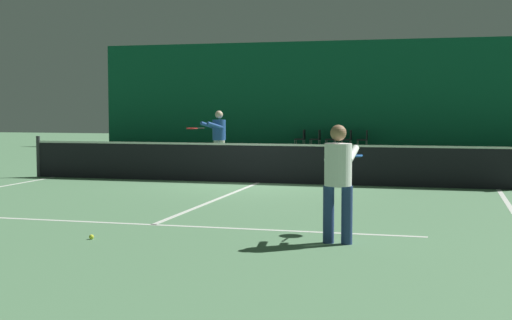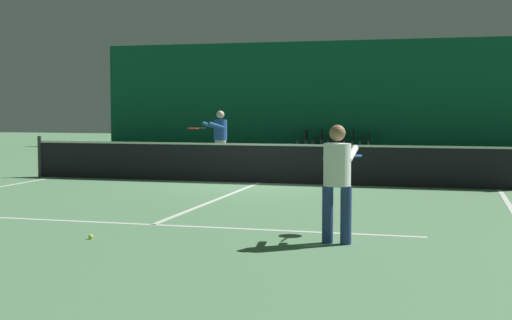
# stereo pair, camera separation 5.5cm
# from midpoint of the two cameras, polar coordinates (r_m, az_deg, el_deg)

# --- Properties ---
(ground_plane) EXTENTS (60.00, 60.00, 0.00)m
(ground_plane) POSITION_cam_midpoint_polar(r_m,az_deg,el_deg) (17.16, 0.33, -1.84)
(ground_plane) COLOR #56845B
(backdrop_curtain) EXTENTS (23.00, 0.12, 4.79)m
(backdrop_curtain) POSITION_cam_midpoint_polar(r_m,az_deg,el_deg) (32.05, 7.33, 5.21)
(backdrop_curtain) COLOR #0F5138
(backdrop_curtain) RESTS_ON ground
(court_line_baseline_far) EXTENTS (11.00, 0.10, 0.00)m
(court_line_baseline_far) POSITION_cam_midpoint_polar(r_m,az_deg,el_deg) (28.79, 6.38, 0.57)
(court_line_baseline_far) COLOR silver
(court_line_baseline_far) RESTS_ON ground
(court_line_service_far) EXTENTS (8.25, 0.10, 0.00)m
(court_line_service_far) POSITION_cam_midpoint_polar(r_m,az_deg,el_deg) (23.38, 4.33, -0.25)
(court_line_service_far) COLOR silver
(court_line_service_far) RESTS_ON ground
(court_line_service_near) EXTENTS (8.25, 0.10, 0.00)m
(court_line_service_near) POSITION_cam_midpoint_polar(r_m,az_deg,el_deg) (11.14, -8.12, -5.14)
(court_line_service_near) COLOR silver
(court_line_service_near) RESTS_ON ground
(court_line_sideline_left) EXTENTS (0.10, 23.80, 0.00)m
(court_line_sideline_left) POSITION_cam_midpoint_polar(r_m,az_deg,el_deg) (19.30, -15.67, -1.32)
(court_line_sideline_left) COLOR silver
(court_line_sideline_left) RESTS_ON ground
(court_line_sideline_right) EXTENTS (0.10, 23.80, 0.00)m
(court_line_sideline_right) POSITION_cam_midpoint_polar(r_m,az_deg,el_deg) (16.64, 18.99, -2.25)
(court_line_sideline_right) COLOR silver
(court_line_sideline_right) RESTS_ON ground
(court_line_centre) EXTENTS (0.10, 12.80, 0.00)m
(court_line_centre) POSITION_cam_midpoint_polar(r_m,az_deg,el_deg) (17.16, 0.33, -1.83)
(court_line_centre) COLOR silver
(court_line_centre) RESTS_ON ground
(tennis_net) EXTENTS (12.00, 0.10, 1.07)m
(tennis_net) POSITION_cam_midpoint_polar(r_m,az_deg,el_deg) (17.11, 0.33, -0.14)
(tennis_net) COLOR black
(tennis_net) RESTS_ON ground
(player_near) EXTENTS (0.43, 1.33, 1.58)m
(player_near) POSITION_cam_midpoint_polar(r_m,az_deg,el_deg) (9.50, 6.72, -1.15)
(player_near) COLOR navy
(player_near) RESTS_ON ground
(player_far) EXTENTS (1.06, 1.35, 1.72)m
(player_far) POSITION_cam_midpoint_polar(r_m,az_deg,el_deg) (21.28, -2.88, 2.03)
(player_far) COLOR beige
(player_far) RESTS_ON ground
(courtside_chair_0) EXTENTS (0.44, 0.44, 0.84)m
(courtside_chair_0) POSITION_cam_midpoint_polar(r_m,az_deg,el_deg) (31.83, 3.87, 1.80)
(courtside_chair_0) COLOR #99999E
(courtside_chair_0) RESTS_ON ground
(courtside_chair_1) EXTENTS (0.44, 0.44, 0.84)m
(courtside_chair_1) POSITION_cam_midpoint_polar(r_m,az_deg,el_deg) (31.70, 5.10, 1.78)
(courtside_chair_1) COLOR #99999E
(courtside_chair_1) RESTS_ON ground
(courtside_chair_2) EXTENTS (0.44, 0.44, 0.84)m
(courtside_chair_2) POSITION_cam_midpoint_polar(r_m,az_deg,el_deg) (31.59, 6.34, 1.76)
(courtside_chair_2) COLOR #99999E
(courtside_chair_2) RESTS_ON ground
(courtside_chair_3) EXTENTS (0.44, 0.44, 0.84)m
(courtside_chair_3) POSITION_cam_midpoint_polar(r_m,az_deg,el_deg) (31.49, 7.59, 1.75)
(courtside_chair_3) COLOR #99999E
(courtside_chair_3) RESTS_ON ground
(courtside_chair_4) EXTENTS (0.44, 0.44, 0.84)m
(courtside_chair_4) POSITION_cam_midpoint_polar(r_m,az_deg,el_deg) (31.41, 8.84, 1.73)
(courtside_chair_4) COLOR #99999E
(courtside_chair_4) RESTS_ON ground
(tennis_ball) EXTENTS (0.07, 0.07, 0.07)m
(tennis_ball) POSITION_cam_midpoint_polar(r_m,az_deg,el_deg) (10.09, -12.93, -6.00)
(tennis_ball) COLOR #D1DB33
(tennis_ball) RESTS_ON ground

